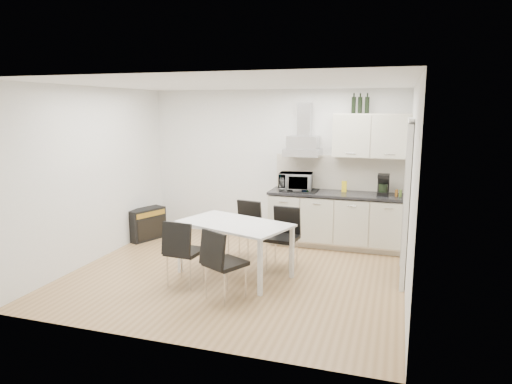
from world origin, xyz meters
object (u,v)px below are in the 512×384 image
dining_table (235,228)px  chair_near_right (226,264)px  chair_near_left (185,252)px  kitchenette (339,198)px  chair_far_right (282,239)px  guitar_amp (146,224)px  chair_far_left (243,231)px  floor_speaker (211,224)px

dining_table → chair_near_right: 0.83m
dining_table → chair_near_left: bearing=-116.2°
kitchenette → chair_far_right: bearing=-115.3°
kitchenette → chair_far_right: size_ratio=2.86×
chair_near_left → chair_far_right: bearing=46.5°
chair_far_right → guitar_amp: chair_far_right is taller
dining_table → chair_far_right: size_ratio=1.90×
kitchenette → dining_table: size_ratio=1.51×
dining_table → chair_far_left: chair_far_left is taller
chair_near_right → floor_speaker: size_ratio=2.90×
kitchenette → dining_table: 2.14m
guitar_amp → chair_near_left: bearing=-24.9°
floor_speaker → chair_near_left: bearing=-93.9°
chair_near_left → chair_near_right: bearing=-17.8°
chair_near_left → guitar_amp: (-1.59, 1.69, -0.16)m
dining_table → chair_near_left: (-0.50, -0.51, -0.23)m
chair_near_right → floor_speaker: bearing=143.8°
guitar_amp → floor_speaker: bearing=62.2°
chair_far_right → floor_speaker: bearing=-34.3°
dining_table → chair_near_right: size_ratio=1.90×
chair_far_left → floor_speaker: bearing=-39.7°
chair_far_left → kitchenette: bearing=-130.3°
chair_near_left → floor_speaker: chair_near_left is taller
guitar_amp → dining_table: bearing=-7.5°
dining_table → floor_speaker: 2.34m
dining_table → floor_speaker: (-1.19, 1.94, -0.52)m
guitar_amp → floor_speaker: 1.19m
chair_far_left → chair_near_left: bearing=81.8°
dining_table → chair_far_right: bearing=57.4°
chair_far_left → chair_near_left: same height
chair_far_left → chair_far_right: bearing=170.0°
chair_near_left → chair_near_right: size_ratio=1.00×
chair_far_left → floor_speaker: (-1.07, 1.25, -0.29)m
dining_table → guitar_amp: 2.43m
dining_table → chair_near_left: chair_near_left is taller
guitar_amp → floor_speaker: size_ratio=2.37×
chair_far_right → chair_near_right: (-0.39, -1.23, 0.00)m
dining_table → floor_speaker: size_ratio=5.51×
kitchenette → floor_speaker: (-2.37, 0.17, -0.68)m
dining_table → chair_far_right: (0.56, 0.45, -0.23)m
kitchenette → floor_speaker: 2.47m
chair_far_left → chair_near_right: bearing=110.5°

